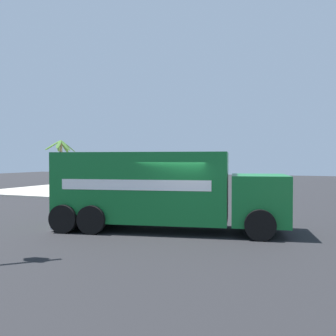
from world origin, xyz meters
TOP-DOWN VIEW (x-y plane):
  - ground_plane at (0.00, 0.00)m, footprint 100.00×100.00m
  - sidewalk_corner_far at (13.29, 13.29)m, footprint 12.75×12.75m
  - delivery_truck at (0.07, 0.68)m, footprint 4.27×8.60m
  - vending_machine_red at (11.83, 14.06)m, footprint 1.16×1.17m
  - palm_tree_far at (14.76, 16.94)m, footprint 2.95×3.07m

SIDE VIEW (x-z plane):
  - ground_plane at x=0.00m, z-range 0.00..0.00m
  - sidewalk_corner_far at x=13.29m, z-range 0.00..0.14m
  - vending_machine_red at x=11.83m, z-range 0.14..1.99m
  - delivery_truck at x=0.07m, z-range 0.07..2.92m
  - palm_tree_far at x=14.76m, z-range 1.01..5.27m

